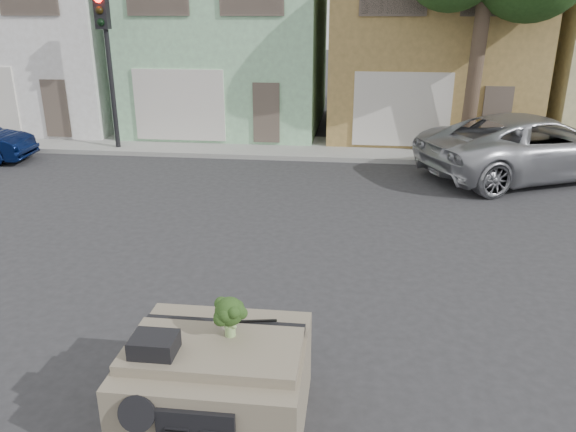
# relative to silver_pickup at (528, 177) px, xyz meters

# --- Properties ---
(ground_plane) EXTENTS (120.00, 120.00, 0.00)m
(ground_plane) POSITION_rel_silver_pickup_xyz_m (-6.46, -8.04, 0.00)
(ground_plane) COLOR #303033
(ground_plane) RESTS_ON ground
(sidewalk) EXTENTS (40.00, 3.00, 0.15)m
(sidewalk) POSITION_rel_silver_pickup_xyz_m (-6.46, 2.46, 0.07)
(sidewalk) COLOR gray
(sidewalk) RESTS_ON ground
(townhouse_white) EXTENTS (7.20, 8.20, 7.55)m
(townhouse_white) POSITION_rel_silver_pickup_xyz_m (-17.46, 6.46, 3.77)
(townhouse_white) COLOR white
(townhouse_white) RESTS_ON ground
(townhouse_mint) EXTENTS (7.20, 8.20, 7.55)m
(townhouse_mint) POSITION_rel_silver_pickup_xyz_m (-9.96, 6.46, 3.77)
(townhouse_mint) COLOR #98D2A0
(townhouse_mint) RESTS_ON ground
(townhouse_tan) EXTENTS (7.20, 8.20, 7.55)m
(townhouse_tan) POSITION_rel_silver_pickup_xyz_m (-2.46, 6.46, 3.77)
(townhouse_tan) COLOR #9F8046
(townhouse_tan) RESTS_ON ground
(silver_pickup) EXTENTS (7.10, 5.40, 1.79)m
(silver_pickup) POSITION_rel_silver_pickup_xyz_m (0.00, 0.00, 0.00)
(silver_pickup) COLOR #AAABB2
(silver_pickup) RESTS_ON ground
(traffic_signal) EXTENTS (0.40, 0.40, 5.10)m
(traffic_signal) POSITION_rel_silver_pickup_xyz_m (-12.96, 1.46, 2.55)
(traffic_signal) COLOR black
(traffic_signal) RESTS_ON ground
(tree_near) EXTENTS (4.40, 4.00, 8.50)m
(tree_near) POSITION_rel_silver_pickup_xyz_m (-1.46, 1.76, 4.25)
(tree_near) COLOR #204117
(tree_near) RESTS_ON ground
(car_dashboard) EXTENTS (2.00, 1.80, 1.12)m
(car_dashboard) POSITION_rel_silver_pickup_xyz_m (-6.46, -11.04, 0.56)
(car_dashboard) COLOR #796F5B
(car_dashboard) RESTS_ON ground
(instrument_hump) EXTENTS (0.48, 0.38, 0.20)m
(instrument_hump) POSITION_rel_silver_pickup_xyz_m (-7.04, -11.39, 1.22)
(instrument_hump) COLOR black
(instrument_hump) RESTS_ON car_dashboard
(wiper_arm) EXTENTS (0.69, 0.15, 0.02)m
(wiper_arm) POSITION_rel_silver_pickup_xyz_m (-6.18, -10.66, 1.13)
(wiper_arm) COLOR black
(wiper_arm) RESTS_ON car_dashboard
(broccoli) EXTENTS (0.47, 0.47, 0.48)m
(broccoli) POSITION_rel_silver_pickup_xyz_m (-6.31, -10.96, 1.36)
(broccoli) COLOR #203914
(broccoli) RESTS_ON car_dashboard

